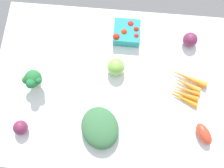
{
  "coord_description": "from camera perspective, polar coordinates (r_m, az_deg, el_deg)",
  "views": [
    {
      "loc": [
        3.58,
        -40.6,
        125.49
      ],
      "look_at": [
        0.0,
        0.0,
        4.0
      ],
      "focal_mm": 47.95,
      "sensor_mm": 36.0,
      "label": 1
    }
  ],
  "objects": [
    {
      "name": "tablecloth",
      "position": [
        1.31,
        0.0,
        -0.42
      ],
      "size": [
        104.0,
        76.0,
        2.0
      ],
      "primitive_type": "cube",
      "color": "white",
      "rests_on": "ground"
    },
    {
      "name": "roma_tomato",
      "position": [
        1.28,
        17.12,
        -9.08
      ],
      "size": [
        8.81,
        10.51,
        4.81
      ],
      "primitive_type": "ellipsoid",
      "rotation": [
        0.0,
        0.0,
        5.23
      ],
      "color": "red",
      "rests_on": "tablecloth"
    },
    {
      "name": "heirloom_tomato_green",
      "position": [
        1.29,
        0.76,
        3.27
      ],
      "size": [
        7.59,
        7.59,
        7.59
      ],
      "primitive_type": "sphere",
      "color": "#85C150",
      "rests_on": "tablecloth"
    },
    {
      "name": "berry_basket",
      "position": [
        1.37,
        2.84,
        9.79
      ],
      "size": [
        11.77,
        11.77,
        6.38
      ],
      "color": "teal",
      "rests_on": "tablecloth"
    },
    {
      "name": "broccoli_head",
      "position": [
        1.28,
        -14.86,
        0.78
      ],
      "size": [
        8.67,
        8.53,
        10.77
      ],
      "color": "#A4C776",
      "rests_on": "tablecloth"
    },
    {
      "name": "leafy_greens_clump",
      "position": [
        1.22,
        -2.31,
        -8.35
      ],
      "size": [
        20.98,
        22.34,
        6.89
      ],
      "primitive_type": "ellipsoid",
      "rotation": [
        0.0,
        0.0,
        5.14
      ],
      "color": "#386D42",
      "rests_on": "tablecloth"
    },
    {
      "name": "carrot_bunch",
      "position": [
        1.32,
        13.79,
        -0.48
      ],
      "size": [
        17.42,
        17.64,
        2.95
      ],
      "color": "orange",
      "rests_on": "tablecloth"
    },
    {
      "name": "red_onion_near_basket",
      "position": [
        1.39,
        14.67,
        8.19
      ],
      "size": [
        6.54,
        6.54,
        6.54
      ],
      "primitive_type": "sphere",
      "color": "#73294C",
      "rests_on": "tablecloth"
    },
    {
      "name": "red_onion_center",
      "position": [
        1.28,
        -17.05,
        -7.96
      ],
      "size": [
        6.03,
        6.03,
        6.03
      ],
      "primitive_type": "sphere",
      "color": "#702547",
      "rests_on": "tablecloth"
    }
  ]
}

